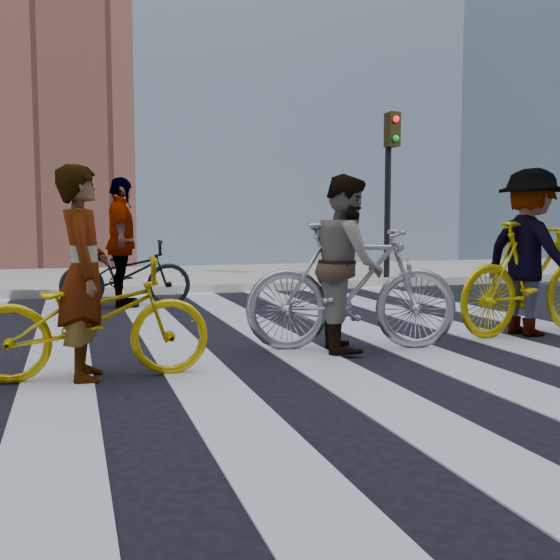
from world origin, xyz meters
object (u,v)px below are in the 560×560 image
rider_mid (347,263)px  rider_right (530,252)px  bike_yellow_right (532,278)px  rider_rear (122,243)px  traffic_signal (390,168)px  rider_left (84,273)px  bike_silver_mid (352,287)px  bike_yellow_left (91,318)px  bike_dark_rear (126,274)px

rider_mid → rider_right: size_ratio=0.93×
bike_yellow_right → rider_rear: size_ratio=1.10×
traffic_signal → rider_right: (-1.12, -5.53, -1.37)m
traffic_signal → rider_left: traffic_signal is taller
bike_silver_mid → rider_rear: 4.37m
bike_yellow_right → rider_right: (-0.05, 0.00, 0.29)m
rider_left → rider_mid: (2.45, 0.46, 0.00)m
traffic_signal → bike_silver_mid: size_ratio=1.61×
bike_yellow_left → bike_dark_rear: bearing=-5.1°
traffic_signal → rider_left: (-5.83, -6.18, -1.43)m
bike_yellow_right → rider_left: bearing=88.4°
traffic_signal → bike_yellow_right: 5.87m
bike_yellow_right → bike_dark_rear: bearing=38.3°
rider_left → traffic_signal: bearing=-40.5°
rider_mid → bike_silver_mid: bearing=-75.4°
rider_right → traffic_signal: bearing=-20.9°
traffic_signal → bike_silver_mid: (-3.33, -5.73, -1.66)m
traffic_signal → bike_yellow_left: size_ratio=1.80×
bike_silver_mid → rider_rear: bearing=40.3°
traffic_signal → rider_right: size_ratio=1.82×
bike_yellow_left → rider_mid: rider_mid is taller
bike_yellow_left → rider_mid: 2.47m
bike_yellow_left → bike_dark_rear: (0.61, 4.39, 0.01)m
traffic_signal → bike_dark_rear: 5.76m
bike_silver_mid → rider_mid: bearing=104.6°
rider_left → rider_rear: size_ratio=0.89×
bike_yellow_right → rider_left: (-4.77, -0.66, 0.22)m
traffic_signal → bike_dark_rear: traffic_signal is taller
bike_dark_rear → rider_rear: 0.46m
rider_mid → rider_left: bearing=115.1°
bike_yellow_right → rider_rear: bearing=38.6°
traffic_signal → rider_mid: 6.80m
bike_yellow_left → bike_yellow_right: size_ratio=0.89×
bike_yellow_left → rider_left: (-0.05, 0.00, 0.36)m
bike_silver_mid → bike_yellow_right: (2.26, 0.20, 0.01)m
bike_dark_rear → rider_mid: bearing=-152.7°
bike_silver_mid → bike_dark_rear: (-1.84, 3.93, -0.13)m
bike_yellow_right → rider_mid: (-2.31, -0.20, 0.22)m
rider_right → bike_dark_rear: bearing=37.9°
rider_left → rider_rear: bearing=-5.1°
traffic_signal → bike_yellow_left: traffic_signal is taller
bike_silver_mid → bike_dark_rear: size_ratio=1.11×
bike_dark_rear → rider_mid: (1.79, -3.93, 0.36)m
traffic_signal → bike_dark_rear: bearing=-160.8°
rider_left → rider_mid: size_ratio=1.00×
bike_dark_rear → rider_rear: rider_rear is taller
rider_rear → rider_mid: bearing=-152.1°
rider_left → bike_dark_rear: bearing=-5.8°
rider_mid → bike_yellow_right: bearing=-70.5°
bike_yellow_right → traffic_signal: bearing=-20.4°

